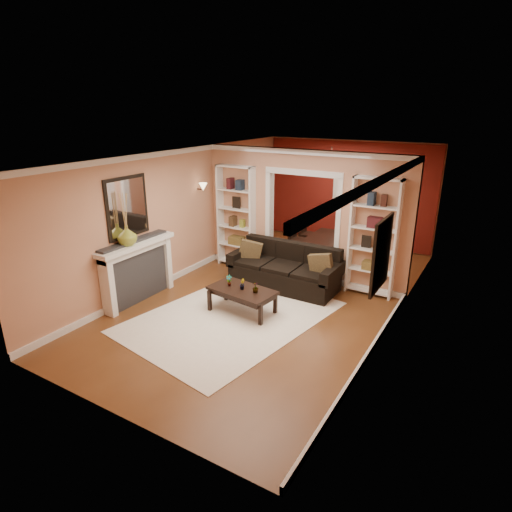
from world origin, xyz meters
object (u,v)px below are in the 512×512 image
Objects in this scene: bookshelf_left at (237,217)px; fireplace at (139,272)px; coffee_table at (242,301)px; bookshelf_right at (373,238)px; dining_table at (326,247)px; sofa at (284,267)px.

bookshelf_left is 1.35× the size of fireplace.
coffee_table is 0.52× the size of bookshelf_left.
bookshelf_right is 1.56× the size of dining_table.
coffee_table is 2.76m from bookshelf_right.
coffee_table is 0.70× the size of fireplace.
bookshelf_left is 1.00× the size of bookshelf_right.
dining_table is at bearing 134.69° from bookshelf_right.
bookshelf_right is 4.47m from fireplace.
bookshelf_right is at bearing 20.14° from sofa.
bookshelf_right is at bearing 34.80° from fireplace.
coffee_table is at bearing 176.95° from dining_table.
bookshelf_right is at bearing 56.34° from coffee_table.
bookshelf_right reaches higher than sofa.
sofa is at bearing 178.49° from dining_table.
bookshelf_right is (1.71, 1.96, 0.93)m from coffee_table.
dining_table is (2.11, 4.07, -0.32)m from fireplace.
bookshelf_right reaches higher than fireplace.
bookshelf_right is 1.35× the size of fireplace.
bookshelf_left is at bearing 132.73° from coffee_table.
bookshelf_left and bookshelf_right have the same top height.
bookshelf_left is 1.56× the size of dining_table.
fireplace is 4.60m from dining_table.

